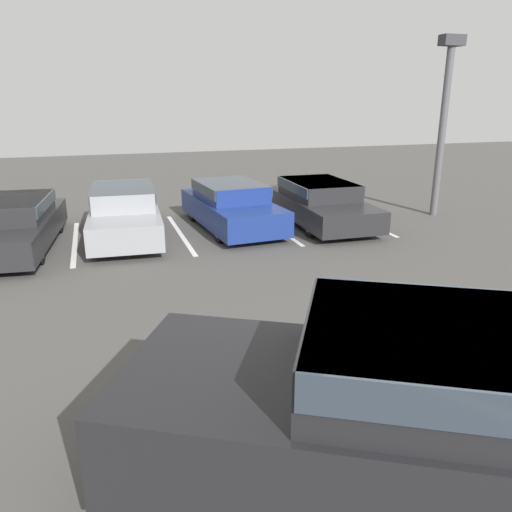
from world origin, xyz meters
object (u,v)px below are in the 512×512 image
Objects in this scene: pickup_truck at (470,424)px; light_post at (444,112)px; parked_sedan_a at (13,222)px; parked_sedan_b at (124,210)px; parked_sedan_c at (231,204)px; parked_sedan_d at (319,201)px.

light_post is (7.17, 9.99, 2.20)m from pickup_truck.
parked_sedan_a is 1.01× the size of parked_sedan_b.
light_post reaches higher than parked_sedan_a.
light_post is at bearing 91.13° from parked_sedan_b.
parked_sedan_a is 12.21m from light_post.
parked_sedan_a is at bearing 144.75° from pickup_truck.
parked_sedan_c reaches higher than parked_sedan_d.
pickup_truck reaches higher than parked_sedan_a.
pickup_truck is 1.21× the size of light_post.
parked_sedan_b is at bearing -90.97° from parked_sedan_d.
parked_sedan_b is 1.09× the size of parked_sedan_c.
parked_sedan_d is at bearing 80.65° from parked_sedan_c.
parked_sedan_b is 5.47m from parked_sedan_d.
pickup_truck is 11.10m from parked_sedan_a.
parked_sedan_c is 6.89m from light_post.
pickup_truck reaches higher than parked_sedan_c.
parked_sedan_d is 4.57m from light_post.
parked_sedan_d is (5.47, -0.24, -0.04)m from parked_sedan_b.
pickup_truck is 1.29× the size of parked_sedan_b.
parked_sedan_c is at bearing -93.32° from parked_sedan_d.
pickup_truck is 12.49m from light_post.
parked_sedan_b is at bearing 103.60° from parked_sedan_a.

